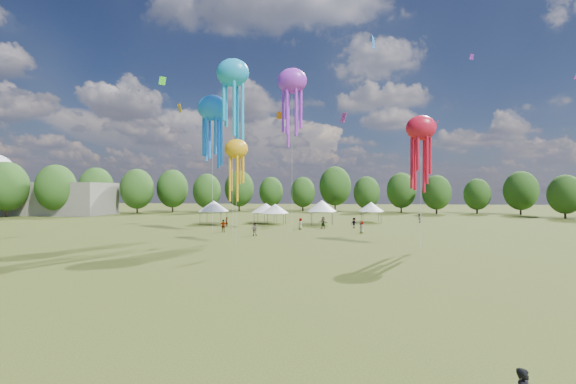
# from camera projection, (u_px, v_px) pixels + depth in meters

# --- Properties ---
(ground) EXTENTS (300.00, 300.00, 0.00)m
(ground) POSITION_uv_depth(u_px,v_px,m) (265.00, 363.00, 12.93)
(ground) COLOR #384416
(ground) RESTS_ON ground
(spectator_near) EXTENTS (0.87, 0.68, 1.76)m
(spectator_near) POSITION_uv_depth(u_px,v_px,m) (254.00, 229.00, 49.01)
(spectator_near) COLOR gray
(spectator_near) RESTS_ON ground
(spectators_far) EXTENTS (34.89, 19.64, 1.87)m
(spectators_far) POSITION_uv_depth(u_px,v_px,m) (326.00, 223.00, 58.18)
(spectators_far) COLOR gray
(spectators_far) RESTS_ON ground
(festival_tents) EXTENTS (33.87, 11.53, 4.40)m
(festival_tents) POSITION_uv_depth(u_px,v_px,m) (286.00, 207.00, 66.54)
(festival_tents) COLOR #47474C
(festival_tents) RESTS_ON ground
(show_kites) EXTENTS (29.84, 15.12, 23.82)m
(show_kites) POSITION_uv_depth(u_px,v_px,m) (259.00, 109.00, 49.12)
(show_kites) COLOR #1C80FC
(show_kites) RESTS_ON ground
(small_kites) EXTENTS (82.92, 53.55, 46.42)m
(small_kites) POSITION_uv_depth(u_px,v_px,m) (314.00, 38.00, 56.42)
(small_kites) COLOR #1C80FC
(small_kites) RESTS_ON ground
(treeline) EXTENTS (201.57, 95.24, 13.43)m
(treeline) POSITION_uv_depth(u_px,v_px,m) (297.00, 188.00, 75.47)
(treeline) COLOR #38281C
(treeline) RESTS_ON ground
(hangar) EXTENTS (40.00, 12.00, 8.00)m
(hangar) POSITION_uv_depth(u_px,v_px,m) (31.00, 199.00, 92.00)
(hangar) COLOR gray
(hangar) RESTS_ON ground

